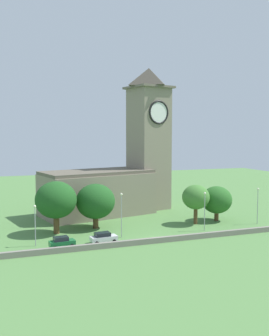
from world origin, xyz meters
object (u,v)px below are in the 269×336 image
(church, at_px, (120,168))
(tree_churchyard, at_px, (56,200))
(streetlamp_west_mid, at_px, (121,208))
(streetlamp_central, at_px, (205,205))
(tree_riverside_west, at_px, (217,200))
(car_white, at_px, (103,237))
(tree_by_tower, at_px, (196,197))
(tree_riverside_east, at_px, (96,201))
(streetlamp_west_end, at_px, (35,219))
(streetlamp_east_mid, at_px, (258,200))
(car_green, at_px, (62,242))

(church, height_order, tree_churchyard, church)
(streetlamp_west_mid, xyz_separation_m, streetlamp_central, (16.25, -0.68, -0.32))
(tree_riverside_west, bearing_deg, church, 135.05)
(tree_riverside_west, bearing_deg, car_white, -163.16)
(car_white, xyz_separation_m, streetlamp_central, (20.13, 1.42, 3.98))
(streetlamp_west_mid, distance_m, tree_by_tower, 17.99)
(church, distance_m, streetlamp_west_mid, 23.71)
(car_white, height_order, tree_riverside_west, tree_riverside_west)
(streetlamp_west_mid, bearing_deg, tree_churchyard, 146.68)
(tree_riverside_east, bearing_deg, tree_churchyard, -169.13)
(car_white, bearing_deg, streetlamp_west_end, 170.40)
(streetlamp_west_mid, bearing_deg, tree_riverside_east, 107.10)
(car_white, xyz_separation_m, streetlamp_west_end, (-10.92, 1.85, 3.66))
(tree_riverside_east, bearing_deg, tree_riverside_west, -4.99)
(streetlamp_west_end, xyz_separation_m, tree_churchyard, (4.47, 7.04, 1.66))
(tree_churchyard, relative_size, tree_riverside_east, 1.11)
(streetlamp_east_mid, relative_size, tree_churchyard, 0.76)
(streetlamp_west_mid, height_order, tree_by_tower, tree_by_tower)
(tree_riverside_west, bearing_deg, tree_by_tower, -167.19)
(car_green, distance_m, tree_riverside_east, 14.42)
(church, relative_size, streetlamp_east_mid, 4.60)
(car_white, distance_m, tree_riverside_east, 11.33)
(streetlamp_east_mid, xyz_separation_m, tree_churchyard, (-39.51, 6.24, 1.32))
(streetlamp_west_mid, distance_m, streetlamp_east_mid, 29.18)
(streetlamp_west_mid, bearing_deg, church, 72.47)
(streetlamp_west_end, relative_size, tree_churchyard, 0.70)
(streetlamp_west_mid, relative_size, streetlamp_east_mid, 1.08)
(streetlamp_east_mid, distance_m, tree_by_tower, 12.57)
(tree_by_tower, bearing_deg, streetlamp_east_mid, -19.59)
(tree_churchyard, bearing_deg, tree_riverside_west, -1.27)
(car_green, height_order, streetlamp_central, streetlamp_central)
(streetlamp_east_mid, height_order, tree_churchyard, tree_churchyard)
(car_green, xyz_separation_m, streetlamp_west_end, (-3.88, 2.38, 3.63))
(streetlamp_west_end, xyz_separation_m, tree_by_tower, (32.15, 5.01, 0.93))
(church, xyz_separation_m, streetlamp_west_mid, (-6.98, -22.08, -5.10))
(tree_by_tower, bearing_deg, streetlamp_west_mid, -164.67)
(car_green, bearing_deg, tree_riverside_west, 14.33)
(tree_riverside_east, bearing_deg, tree_by_tower, -10.06)
(tree_by_tower, bearing_deg, streetlamp_west_end, -171.15)
(church, xyz_separation_m, streetlamp_east_mid, (22.20, -21.53, -5.41))
(church, xyz_separation_m, tree_riverside_east, (-9.53, -13.80, -5.06))
(streetlamp_west_end, distance_m, tree_riverside_east, 14.95)
(tree_riverside_west, bearing_deg, streetlamp_west_end, -170.55)
(streetlamp_east_mid, relative_size, tree_riverside_west, 1.01)
(streetlamp_west_end, xyz_separation_m, tree_riverside_east, (12.25, 8.53, 0.69))
(streetlamp_central, relative_size, tree_riverside_west, 1.01)
(streetlamp_east_mid, bearing_deg, tree_riverside_east, 166.29)
(streetlamp_west_end, bearing_deg, church, 45.72)
(streetlamp_west_end, relative_size, streetlamp_west_mid, 0.86)
(streetlamp_west_end, height_order, tree_churchyard, tree_churchyard)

